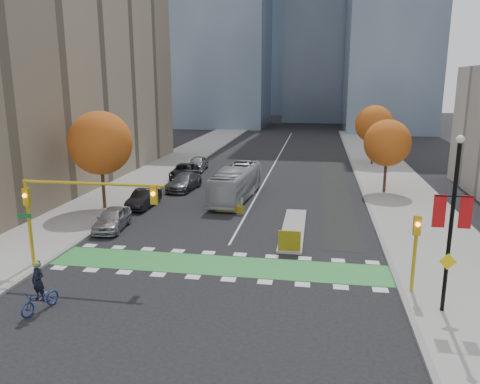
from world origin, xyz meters
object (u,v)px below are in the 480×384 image
(tree_west, at_px, (100,143))
(tree_east_far, at_px, (374,124))
(traffic_signal_east, at_px, (416,242))
(parked_car_b, at_px, (144,199))
(hazard_board, at_px, (289,241))
(banner_lamppost, at_px, (452,218))
(tree_east_near, at_px, (387,143))
(parked_car_c, at_px, (184,182))
(parked_car_e, at_px, (198,163))
(cyclist, at_px, (40,295))
(bus, at_px, (236,183))
(parked_car_d, at_px, (184,171))
(traffic_signal_west, at_px, (69,202))
(parked_car_a, at_px, (112,219))

(tree_west, bearing_deg, tree_east_far, 46.70)
(traffic_signal_east, height_order, parked_car_b, traffic_signal_east)
(hazard_board, xyz_separation_m, banner_lamppost, (7.50, -6.70, 3.81))
(tree_east_near, height_order, parked_car_c, tree_east_near)
(tree_east_far, bearing_deg, traffic_signal_east, -92.97)
(banner_lamppost, relative_size, parked_car_b, 1.79)
(tree_east_far, height_order, parked_car_e, tree_east_far)
(parked_car_c, bearing_deg, banner_lamppost, -43.66)
(parked_car_b, bearing_deg, tree_east_near, 24.17)
(parked_car_b, bearing_deg, tree_east_far, 50.53)
(cyclist, height_order, bus, bus)
(tree_east_near, xyz_separation_m, tree_east_far, (0.50, 16.00, 0.38))
(tree_west, bearing_deg, traffic_signal_east, -29.07)
(banner_lamppost, height_order, parked_car_d, banner_lamppost)
(hazard_board, xyz_separation_m, parked_car_d, (-13.00, 21.48, -0.01))
(traffic_signal_west, bearing_deg, hazard_board, 21.55)
(tree_east_near, bearing_deg, tree_east_far, 88.21)
(bus, distance_m, parked_car_c, 6.44)
(banner_lamppost, xyz_separation_m, cyclist, (-18.50, -2.87, -3.78))
(parked_car_c, height_order, parked_car_e, parked_car_e)
(parked_car_e, bearing_deg, bus, -64.67)
(bus, height_order, parked_car_c, bus)
(cyclist, distance_m, bus, 23.43)
(parked_car_a, bearing_deg, bus, 48.97)
(hazard_board, xyz_separation_m, tree_west, (-16.00, 7.80, 4.82))
(tree_east_near, distance_m, bus, 14.84)
(parked_car_c, bearing_deg, traffic_signal_east, -42.60)
(hazard_board, distance_m, tree_west, 18.44)
(traffic_signal_west, distance_m, parked_car_a, 8.21)
(traffic_signal_east, distance_m, cyclist, 18.26)
(tree_east_near, relative_size, parked_car_c, 1.29)
(parked_car_b, bearing_deg, banner_lamppost, -36.01)
(parked_car_b, xyz_separation_m, parked_car_e, (0.23, 17.46, 0.09))
(traffic_signal_east, relative_size, bus, 0.38)
(parked_car_a, distance_m, parked_car_e, 23.72)
(parked_car_a, bearing_deg, tree_west, 114.53)
(tree_east_near, distance_m, parked_car_b, 23.13)
(traffic_signal_west, xyz_separation_m, banner_lamppost, (19.43, -1.99, 0.58))
(tree_east_far, xyz_separation_m, parked_car_b, (-21.50, -24.78, -4.48))
(traffic_signal_west, bearing_deg, tree_east_far, 62.05)
(parked_car_e, bearing_deg, tree_east_far, 16.28)
(parked_car_b, distance_m, parked_car_d, 12.46)
(banner_lamppost, relative_size, parked_car_d, 1.45)
(bus, height_order, parked_car_d, bus)
(banner_lamppost, xyz_separation_m, bus, (-13.22, 19.95, -3.12))
(tree_east_near, distance_m, traffic_signal_west, 30.08)
(traffic_signal_west, bearing_deg, bus, 70.91)
(tree_west, bearing_deg, parked_car_e, 80.18)
(banner_lamppost, xyz_separation_m, parked_car_b, (-20.50, 15.72, -3.85))
(tree_east_near, relative_size, cyclist, 2.85)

